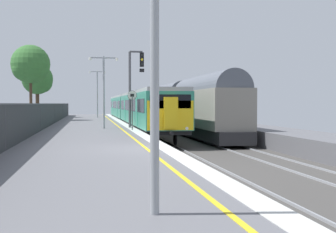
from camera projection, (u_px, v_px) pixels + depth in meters
ground at (222, 163)px, 17.42m from camera, size 17.40×110.00×1.21m
commuter_train_at_platform at (134, 108)px, 46.01m from camera, size 2.83×42.28×3.81m
freight_train_adjacent_track at (170, 104)px, 47.93m from camera, size 2.60×44.55×4.76m
signal_gantry at (133, 80)px, 31.39m from camera, size 1.10×0.24×5.39m
speed_limit_sign at (132, 105)px, 28.63m from camera, size 0.59×0.08×2.53m
platform_lamp_near at (155, 0)px, 6.76m from camera, size 2.00×0.20×5.53m
platform_lamp_mid at (104, 85)px, 30.42m from camera, size 2.00×0.20×4.91m
platform_lamp_far at (97, 90)px, 54.06m from camera, size 2.00×0.20×5.65m
platform_back_fence at (5, 126)px, 15.97m from camera, size 0.07×99.00×1.71m
background_tree_left at (38, 80)px, 54.07m from camera, size 3.73×3.73×6.55m
background_tree_centre at (29, 65)px, 45.02m from camera, size 3.90×3.90×7.63m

